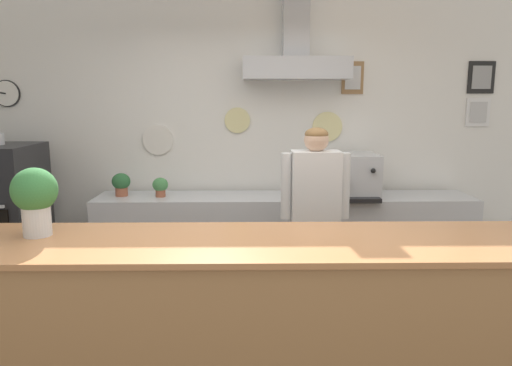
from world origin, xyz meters
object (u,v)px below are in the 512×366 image
Objects in this scene: potted_rosemary at (160,186)px; potted_oregano at (121,183)px; basil_vase at (35,198)px; shop_worker at (315,224)px; espresso_machine at (351,175)px; pizza_oven at (3,223)px.

potted_oregano is at bearing 173.17° from potted_rosemary.
shop_worker is at bearing 32.11° from basil_vase.
potted_oregano is (-2.15, 0.04, -0.08)m from espresso_machine.
espresso_machine is at bearing 4.09° from pizza_oven.
potted_rosemary is 0.49× the size of basil_vase.
espresso_machine reaches higher than potted_oregano.
pizza_oven is 1.42m from potted_rosemary.
shop_worker is 0.99m from espresso_machine.
espresso_machine is (3.15, 0.23, 0.39)m from pizza_oven.
potted_rosemary is (-1.78, -0.00, -0.10)m from espresso_machine.
basil_vase is (-0.31, -1.88, 0.28)m from potted_rosemary.
basil_vase is at bearing 31.62° from shop_worker.
basil_vase reaches higher than potted_oregano.
potted_oregano is 0.38m from potted_rosemary.
pizza_oven is at bearing -13.62° from shop_worker.
potted_oregano is 1.94m from basil_vase.
shop_worker is at bearing -13.13° from pizza_oven.
potted_rosemary is at bearing 80.73° from basil_vase.
espresso_machine is 3.16× the size of potted_rosemary.
shop_worker is 4.34× the size of basil_vase.
shop_worker reaches higher than potted_oregano.
potted_rosemary is (-1.33, 0.85, 0.14)m from shop_worker.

